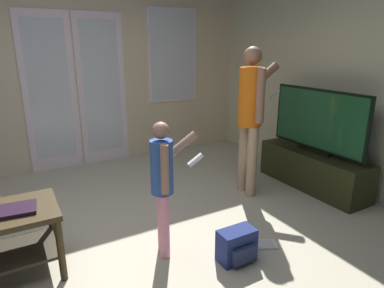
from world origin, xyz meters
TOP-DOWN VIEW (x-y plane):
  - ground_plane at (0.00, 0.00)m, footprint 5.76×4.94m
  - wall_back_with_doors at (0.08, 2.44)m, footprint 5.76×0.09m
  - wall_right_plain at (2.85, 0.00)m, footprint 0.06×4.94m
  - tv_stand at (2.52, 0.24)m, footprint 0.41×1.33m
  - flat_screen_tv at (2.52, 0.25)m, footprint 0.08×1.23m
  - person_adult at (1.76, 0.50)m, footprint 0.64×0.43m
  - person_child at (0.46, -0.08)m, footprint 0.47×0.29m
  - backpack at (0.90, -0.45)m, footprint 0.29×0.20m
  - loose_keyboard at (1.11, -0.36)m, footprint 0.45×0.30m
  - laptop_closed at (-0.57, 0.18)m, footprint 0.33×0.24m

SIDE VIEW (x-z plane):
  - ground_plane at x=0.00m, z-range -0.02..0.00m
  - loose_keyboard at x=1.11m, z-range 0.00..0.02m
  - backpack at x=0.90m, z-range 0.00..0.25m
  - tv_stand at x=2.52m, z-range 0.00..0.43m
  - laptop_closed at x=-0.57m, z-range 0.52..0.54m
  - person_child at x=0.46m, z-range 0.11..1.20m
  - flat_screen_tv at x=2.52m, z-range 0.44..1.16m
  - person_adult at x=1.76m, z-range 0.16..1.77m
  - wall_back_with_doors at x=0.08m, z-range -0.03..2.63m
  - wall_right_plain at x=2.85m, z-range 0.00..2.64m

